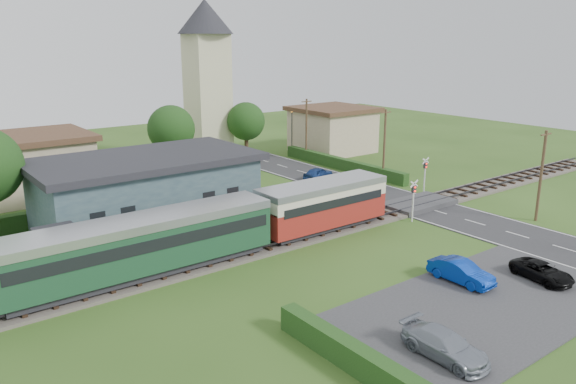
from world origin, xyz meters
TOP-DOWN VIEW (x-y plane):
  - ground at (0.00, 0.00)m, footprint 120.00×120.00m
  - railway_track at (0.00, 2.00)m, footprint 76.00×3.20m
  - road at (10.00, 0.00)m, footprint 6.00×70.00m
  - car_park at (-1.50, -12.00)m, footprint 17.00×9.00m
  - crossing_deck at (10.00, 2.00)m, footprint 6.20×3.40m
  - platform at (-10.00, 5.20)m, footprint 30.00×3.00m
  - equipment_hut at (-18.00, 5.20)m, footprint 2.30×2.30m
  - station_building at (-10.00, 10.99)m, footprint 16.00×9.00m
  - train at (-17.39, 2.00)m, footprint 43.20×2.90m
  - church_tower at (5.00, 28.00)m, footprint 6.00×6.00m
  - house_west at (-15.00, 25.00)m, footprint 10.80×8.80m
  - house_east at (20.00, 24.00)m, footprint 8.80×8.80m
  - hedge_carpark at (-11.00, -12.00)m, footprint 0.80×9.00m
  - hedge_roadside at (14.20, 16.00)m, footprint 0.80×18.00m
  - hedge_station at (-10.00, 15.50)m, footprint 22.00×0.80m
  - tree_b at (-2.00, 23.00)m, footprint 4.60×4.60m
  - tree_c at (8.00, 25.00)m, footprint 4.20×4.20m
  - utility_pole_b at (14.20, -6.00)m, footprint 1.40×0.22m
  - utility_pole_c at (14.20, 10.00)m, footprint 1.40×0.22m
  - utility_pole_d at (14.20, 22.00)m, footprint 1.40×0.22m
  - crossing_signal_near at (6.40, -0.41)m, footprint 0.84×0.28m
  - crossing_signal_far at (13.60, 4.39)m, footprint 0.84×0.28m
  - streetlamp_east at (16.00, 27.00)m, footprint 0.30×0.30m
  - car_on_road at (9.20, 14.01)m, footprint 3.81×2.27m
  - car_park_blue at (-0.07, -9.50)m, footprint 1.43×3.89m
  - car_park_silver at (-7.26, -13.91)m, footprint 1.71×4.14m
  - car_park_dark at (3.93, -12.15)m, footprint 2.29×3.91m
  - pedestrian_near at (-1.46, 5.32)m, footprint 0.71×0.61m
  - pedestrian_far at (-14.68, 5.61)m, footprint 0.94×1.04m

SIDE VIEW (x-z plane):
  - ground at x=0.00m, z-range 0.00..0.00m
  - road at x=10.00m, z-range 0.00..0.05m
  - car_park at x=-1.50m, z-range 0.00..0.08m
  - railway_track at x=0.00m, z-range -0.13..0.36m
  - crossing_deck at x=10.00m, z-range 0.00..0.45m
  - platform at x=-10.00m, z-range 0.00..0.45m
  - car_park_dark at x=3.93m, z-range 0.08..1.10m
  - hedge_carpark at x=-11.00m, z-range 0.00..1.20m
  - hedge_roadside at x=14.20m, z-range 0.00..1.20m
  - hedge_station at x=-10.00m, z-range 0.00..1.30m
  - car_on_road at x=9.20m, z-range 0.05..1.26m
  - car_park_silver at x=-7.26m, z-range 0.08..1.28m
  - car_park_blue at x=-0.07m, z-range 0.08..1.35m
  - pedestrian_near at x=-1.46m, z-range 0.45..2.09m
  - pedestrian_far at x=-14.68m, z-range 0.45..2.19m
  - equipment_hut at x=-18.00m, z-range 0.47..3.02m
  - crossing_signal_near at x=6.40m, z-range 0.50..3.78m
  - crossing_signal_far at x=13.60m, z-range 0.50..3.78m
  - train at x=-17.39m, z-range 0.48..3.88m
  - station_building at x=-10.00m, z-range 0.04..5.34m
  - house_west at x=-15.00m, z-range 0.04..5.54m
  - house_east at x=20.00m, z-range 0.05..5.55m
  - streetlamp_east at x=16.00m, z-range 0.46..5.62m
  - utility_pole_b at x=14.20m, z-range 0.13..7.13m
  - utility_pole_c at x=14.20m, z-range 0.13..7.13m
  - utility_pole_d at x=14.20m, z-range 0.13..7.13m
  - tree_c at x=8.00m, z-range 1.26..8.04m
  - tree_b at x=-2.00m, z-range 1.35..8.69m
  - church_tower at x=5.00m, z-range 1.43..19.03m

